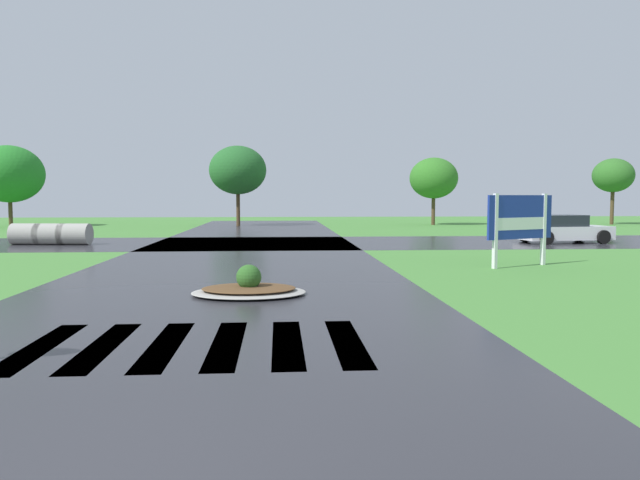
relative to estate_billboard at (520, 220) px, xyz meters
name	(u,v)px	position (x,y,z in m)	size (l,w,h in m)	color
asphalt_roadway	(226,290)	(-8.72, -4.16, -1.45)	(9.27, 80.00, 0.01)	#2B2B30
asphalt_cross_road	(252,243)	(-8.72, 10.07, -1.45)	(90.00, 8.34, 0.01)	#2B2B30
crosswalk_stripes	(196,344)	(-8.72, -9.30, -1.45)	(4.95, 3.03, 0.01)	white
estate_billboard	(520,220)	(0.00, 0.00, 0.00)	(2.46, 1.18, 2.28)	white
median_island	(249,289)	(-8.16, -4.83, -1.31)	(2.55, 1.93, 0.68)	#9E9B93
car_silver_hatch	(563,230)	(5.86, 9.19, -0.84)	(4.40, 2.46, 1.33)	silver
drainage_pipe_stack	(51,234)	(-17.79, 9.76, -0.97)	(3.62, 1.32, 0.97)	#9E9B93
background_treeline	(227,174)	(-11.27, 26.74, 2.39)	(49.10, 5.05, 5.92)	#4C3823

